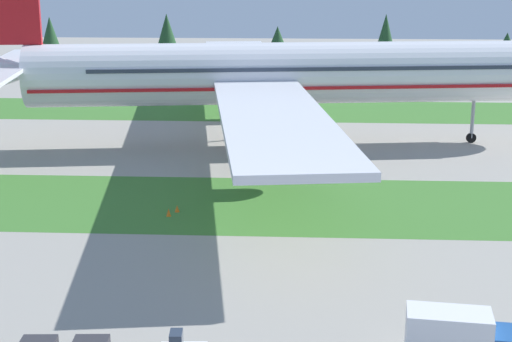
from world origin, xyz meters
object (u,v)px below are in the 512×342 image
(airliner, at_px, (265,73))
(taxiway_marker_2, at_px, (169,212))
(taxiway_marker_0, at_px, (177,209))
(catering_truck, at_px, (465,341))

(airliner, height_order, taxiway_marker_2, airliner)
(taxiway_marker_0, bearing_deg, taxiway_marker_2, -113.77)
(catering_truck, xyz_separation_m, taxiway_marker_0, (-19.86, 27.28, -1.64))
(catering_truck, height_order, taxiway_marker_0, catering_truck)
(taxiway_marker_0, xyz_separation_m, taxiway_marker_2, (-0.56, -1.27, 0.03))
(taxiway_marker_0, height_order, taxiway_marker_2, taxiway_marker_2)
(taxiway_marker_0, bearing_deg, catering_truck, -53.95)
(airliner, distance_m, catering_truck, 55.45)
(taxiway_marker_2, bearing_deg, airliner, 75.04)
(catering_truck, bearing_deg, taxiway_marker_0, -137.21)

